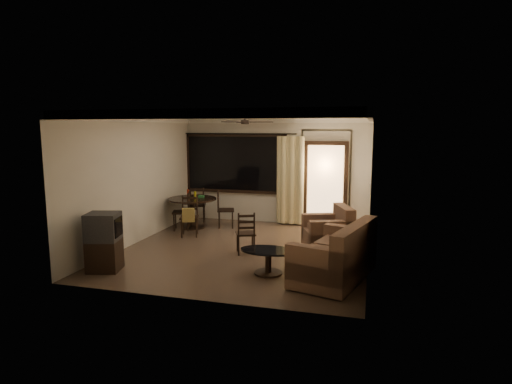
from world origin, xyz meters
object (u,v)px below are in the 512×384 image
(armchair, at_px, (330,233))
(side_chair, at_px, (246,241))
(dining_chair_west, at_px, (182,219))
(tv_cabinet, at_px, (104,242))
(dining_chair_south, at_px, (189,223))
(coffee_table, at_px, (268,258))
(sofa, at_px, (338,258))
(dining_chair_north, at_px, (198,211))
(dining_table, at_px, (192,204))
(dining_chair_east, at_px, (225,216))

(armchair, xyz_separation_m, side_chair, (-1.63, -0.65, -0.12))
(dining_chair_west, height_order, tv_cabinet, tv_cabinet)
(dining_chair_west, relative_size, armchair, 0.81)
(dining_chair_west, relative_size, tv_cabinet, 0.91)
(dining_chair_south, height_order, tv_cabinet, tv_cabinet)
(dining_chair_south, xyz_separation_m, tv_cabinet, (-0.45, -2.67, 0.22))
(dining_chair_west, bearing_deg, coffee_table, 28.57)
(dining_chair_west, bearing_deg, side_chair, 35.13)
(tv_cabinet, xyz_separation_m, side_chair, (2.14, 1.67, -0.27))
(sofa, bearing_deg, armchair, 115.47)
(dining_chair_north, bearing_deg, coffee_table, 109.35)
(dining_chair_north, height_order, armchair, dining_chair_north)
(dining_chair_south, xyz_separation_m, armchair, (3.31, -0.36, 0.07))
(dining_chair_south, height_order, coffee_table, dining_chair_south)
(coffee_table, bearing_deg, dining_table, 132.98)
(dining_chair_east, xyz_separation_m, tv_cabinet, (-0.96, -3.75, 0.24))
(dining_chair_north, xyz_separation_m, armchair, (3.76, -1.91, 0.10))
(sofa, bearing_deg, dining_chair_east, 150.29)
(dining_chair_north, bearing_deg, dining_chair_west, 71.53)
(dining_chair_east, bearing_deg, tv_cabinet, 146.65)
(dining_chair_east, bearing_deg, coffee_table, -167.86)
(dining_table, xyz_separation_m, coffee_table, (2.70, -2.89, -0.31))
(dining_chair_east, bearing_deg, dining_chair_south, 135.70)
(dining_chair_south, distance_m, sofa, 4.15)
(dining_chair_west, bearing_deg, dining_chair_east, 100.71)
(dining_chair_west, height_order, side_chair, dining_chair_west)
(sofa, height_order, coffee_table, sofa)
(dining_chair_west, height_order, dining_chair_east, same)
(side_chair, bearing_deg, coffee_table, 101.80)
(dining_chair_south, height_order, dining_chair_north, same)
(dining_table, relative_size, sofa, 0.62)
(dining_chair_east, relative_size, side_chair, 1.09)
(dining_chair_east, xyz_separation_m, coffee_table, (1.91, -3.16, 0.01))
(dining_chair_west, distance_m, dining_chair_north, 1.01)
(dining_table, height_order, tv_cabinet, tv_cabinet)
(dining_chair_north, xyz_separation_m, coffee_table, (2.87, -3.64, 0.01))
(dining_chair_east, bearing_deg, dining_chair_west, 100.71)
(dining_chair_east, distance_m, side_chair, 2.39)
(dining_chair_east, height_order, dining_chair_south, same)
(dining_table, xyz_separation_m, side_chair, (1.96, -1.81, -0.34))
(dining_chair_north, bearing_deg, sofa, 119.48)
(dining_chair_south, xyz_separation_m, sofa, (3.61, -2.05, 0.08))
(dining_chair_south, relative_size, tv_cabinet, 0.91)
(dining_chair_west, bearing_deg, dining_chair_south, 20.34)
(coffee_table, bearing_deg, armchair, 62.61)
(tv_cabinet, bearing_deg, sofa, -5.90)
(dining_chair_west, distance_m, armchair, 3.86)
(dining_table, bearing_deg, side_chair, -42.75)
(dining_table, xyz_separation_m, dining_chair_north, (-0.17, 0.74, -0.32))
(dining_chair_west, height_order, dining_chair_north, same)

